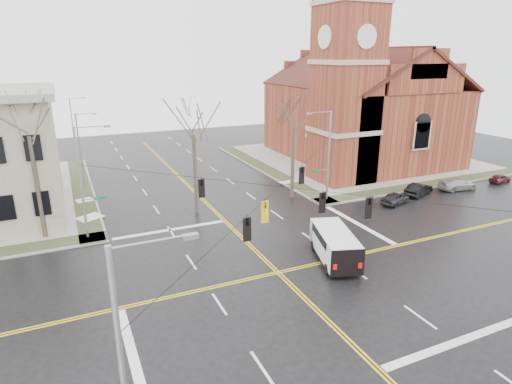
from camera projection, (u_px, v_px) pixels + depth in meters
name	position (u px, v px, depth m)	size (l,w,h in m)	color
ground	(278.00, 273.00, 29.38)	(120.00, 120.00, 0.00)	black
sidewalks	(278.00, 272.00, 29.35)	(80.00, 80.00, 0.17)	gray
road_markings	(278.00, 272.00, 29.38)	(100.00, 100.00, 0.01)	gold
church	(358.00, 100.00, 58.00)	(24.28, 27.48, 27.50)	maroon
signal_pole_ne	(327.00, 153.00, 42.27)	(2.75, 0.22, 9.00)	gray
signal_pole_nw	(83.00, 180.00, 33.37)	(2.75, 0.22, 9.00)	gray
signal_pole_sw	(128.00, 367.00, 13.44)	(2.75, 0.22, 9.00)	gray
span_wires	(280.00, 186.00, 27.47)	(23.02, 23.02, 0.03)	black
traffic_signals	(284.00, 201.00, 27.12)	(8.21, 8.26, 1.30)	black
streetlight_north_a	(81.00, 146.00, 48.07)	(2.30, 0.20, 8.00)	gray
streetlight_north_b	(73.00, 122.00, 65.40)	(2.30, 0.20, 8.00)	gray
cargo_van	(334.00, 243.00, 30.89)	(3.96, 6.28, 2.24)	white
parked_car_a	(395.00, 198.00, 42.62)	(1.45, 3.62, 1.23)	black
parked_car_b	(419.00, 189.00, 45.24)	(1.40, 4.01, 1.32)	black
parked_car_c	(457.00, 184.00, 47.15)	(1.81, 4.45, 1.29)	#A8A7AA
parked_car_d	(500.00, 178.00, 49.81)	(1.23, 3.07, 1.05)	#45131B
tree_nw_far	(28.00, 129.00, 32.11)	(4.00, 4.00, 12.41)	#3C3026
tree_nw_near	(193.00, 130.00, 38.36)	(4.00, 4.00, 10.79)	#3C3026
tree_ne	(294.00, 122.00, 42.05)	(4.00, 4.00, 10.94)	#3C3026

